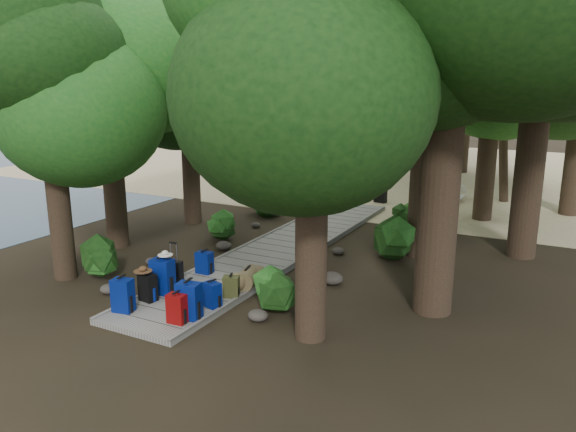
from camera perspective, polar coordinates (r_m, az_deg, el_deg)
The scene contains 50 objects.
ground at distance 14.84m, azimuth -2.47°, elevation -4.53°, with size 120.00×120.00×0.00m, color black.
sand_beach at distance 29.39m, azimuth 13.55°, elevation 4.43°, with size 40.00×22.00×0.02m, color beige.
water_bay at distance 54.15m, azimuth -18.69°, elevation 8.33°, with size 50.00×60.00×0.02m, color #2C485B.
distant_hill at distance 76.55m, azimuth -10.29°, elevation 10.30°, with size 32.00×16.00×12.00m, color black.
boardwalk at distance 15.65m, azimuth -0.62°, elevation -3.29°, with size 2.00×12.00×0.12m, color gray.
backpack_left_a at distance 11.79m, azimuth -16.44°, elevation -7.57°, with size 0.40×0.28×0.75m, color navy, non-canonical shape.
backpack_left_b at distance 12.22m, azimuth -14.07°, elevation -6.90°, with size 0.35×0.25×0.65m, color black, non-canonical shape.
backpack_left_c at distance 12.49m, azimuth -12.63°, elevation -5.83°, with size 0.46×0.33×0.86m, color navy, non-canonical shape.
backpack_left_d at distance 13.63m, azimuth -8.49°, elevation -4.58°, with size 0.38×0.27×0.57m, color navy, non-canonical shape.
backpack_right_a at distance 11.06m, azimuth -11.21°, elevation -9.05°, with size 0.36×0.25×0.64m, color #860A03, non-canonical shape.
backpack_right_b at distance 11.16m, azimuth -10.03°, elevation -8.29°, with size 0.45×0.31×0.81m, color navy, non-canonical shape.
backpack_right_c at distance 11.66m, azimuth -7.69°, elevation -7.80°, with size 0.34×0.24×0.58m, color navy, non-canonical shape.
backpack_right_d at distance 12.14m, azimuth -5.79°, elevation -7.03°, with size 0.33×0.24×0.51m, color #42421E, non-canonical shape.
duffel_right_khaki at distance 12.65m, azimuth -4.11°, elevation -6.29°, with size 0.44×0.65×0.44m, color olive, non-canonical shape.
suitcase_on_boardwalk at distance 13.00m, azimuth -11.43°, elevation -5.70°, with size 0.35×0.19×0.55m, color black, non-canonical shape.
lone_suitcase_on_sand at distance 21.71m, azimuth 9.39°, elevation 2.31°, with size 0.45×0.26×0.71m, color black, non-canonical shape.
hat_brown at distance 12.10m, azimuth -14.53°, elevation -5.20°, with size 0.38×0.38×0.11m, color #51351E, non-canonical shape.
hat_white at distance 12.35m, azimuth -12.38°, elevation -3.67°, with size 0.32×0.32×0.11m, color silver, non-canonical shape.
kayak at distance 24.95m, azimuth 1.40°, elevation 3.59°, with size 0.76×3.49×0.35m, color red.
sun_lounger at distance 22.59m, azimuth 16.61°, elevation 2.15°, with size 0.55×1.71×0.55m, color silver, non-canonical shape.
tree_right_a at distance 9.62m, azimuth 2.52°, elevation 10.57°, with size 4.97×4.97×8.29m, color black, non-canonical shape.
tree_right_b at distance 11.25m, azimuth 16.19°, elevation 18.18°, with size 6.31×6.31×11.28m, color black, non-canonical shape.
tree_right_c at distance 14.91m, azimuth 14.12°, elevation 13.78°, with size 5.50×5.50×9.52m, color black, non-canonical shape.
tree_right_d at distance 15.74m, azimuth 24.38°, elevation 14.98°, with size 5.79×5.79×10.62m, color black, non-canonical shape.
tree_right_e at distance 19.53m, azimuth 20.13°, elevation 12.52°, with size 4.98×4.98×8.97m, color black, non-canonical shape.
tree_left_a at distance 13.88m, azimuth -23.00°, elevation 8.98°, with size 4.52×4.52×7.53m, color black, non-canonical shape.
tree_left_b at distance 16.10m, azimuth -17.92°, elevation 11.88°, with size 4.78×4.78×8.60m, color black, non-canonical shape.
tree_left_c at distance 18.36m, azimuth -10.14°, elevation 11.84°, with size 4.70×4.70×8.17m, color black, non-canonical shape.
tree_back_a at distance 28.82m, azimuth 10.09°, elevation 14.50°, with size 5.84×5.84×10.11m, color black, non-canonical shape.
tree_back_b at distance 29.31m, azimuth 17.78°, elevation 15.05°, with size 6.23×6.23×11.13m, color black, non-canonical shape.
tree_back_c at distance 27.36m, azimuth 24.58°, elevation 12.54°, with size 5.10×5.10×9.18m, color black, non-canonical shape.
tree_back_d at distance 29.87m, azimuth 2.20°, elevation 13.49°, with size 5.32×5.32×8.87m, color black, non-canonical shape.
palm_right_a at distance 18.55m, azimuth 15.79°, elevation 10.27°, with size 4.30×4.30×7.33m, color #184513, non-canonical shape.
palm_right_b at distance 23.01m, azimuth 22.09°, elevation 12.43°, with size 4.63×4.63×8.94m, color #184513, non-canonical shape.
palm_right_c at distance 25.02m, azimuth 16.57°, elevation 11.25°, with size 4.71×4.71×7.50m, color #184513, non-canonical shape.
palm_left_a at distance 21.42m, azimuth -4.46°, elevation 11.42°, with size 4.72×4.72×7.51m, color #184513, non-canonical shape.
rock_left_a at distance 13.23m, azimuth -17.76°, elevation -7.08°, with size 0.39×0.36×0.22m, color #4C473F, non-canonical shape.
rock_left_b at distance 14.89m, azimuth -13.67°, elevation -4.49°, with size 0.34×0.31×0.19m, color #4C473F, non-canonical shape.
rock_left_c at distance 15.77m, azimuth -6.55°, elevation -3.01°, with size 0.45×0.41×0.25m, color #4C473F, non-canonical shape.
rock_left_d at distance 18.00m, azimuth -3.29°, elevation -0.92°, with size 0.30×0.27×0.17m, color #4C473F, non-canonical shape.
rock_right_a at distance 11.30m, azimuth -3.08°, elevation -10.05°, with size 0.42×0.37×0.23m, color #4C473F, non-canonical shape.
rock_right_b at distance 13.18m, azimuth 4.46°, elevation -6.33°, with size 0.53×0.48×0.29m, color #4C473F, non-canonical shape.
rock_right_c at distance 15.36m, azimuth 5.11°, elevation -3.56°, with size 0.34×0.30×0.19m, color #4C473F, non-canonical shape.
rock_right_d at distance 16.99m, azimuth 11.25°, elevation -1.81°, with size 0.59×0.53×0.32m, color #4C473F, non-canonical shape.
shrub_left_a at distance 14.10m, azimuth -18.49°, elevation -4.23°, with size 1.06×1.06×0.96m, color #19541B, non-canonical shape.
shrub_left_b at distance 16.63m, azimuth -6.80°, elevation -0.95°, with size 0.99×0.99×0.89m, color #19541B, non-canonical shape.
shrub_left_c at distance 19.51m, azimuth -2.33°, elevation 1.78°, with size 1.29×1.29×1.16m, color #19541B, non-canonical shape.
shrub_right_a at distance 11.63m, azimuth -1.47°, elevation -7.47°, with size 1.02×1.02×0.92m, color #19541B, non-canonical shape.
shrub_right_b at distance 15.05m, azimuth 10.56°, elevation -2.05°, with size 1.37×1.37×1.23m, color #19541B, non-canonical shape.
shrub_right_c at distance 18.82m, azimuth 11.69°, elevation 0.26°, with size 0.74×0.74×0.67m, color #19541B, non-canonical shape.
Camera 1 is at (7.16, -12.11, 4.73)m, focal length 35.00 mm.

